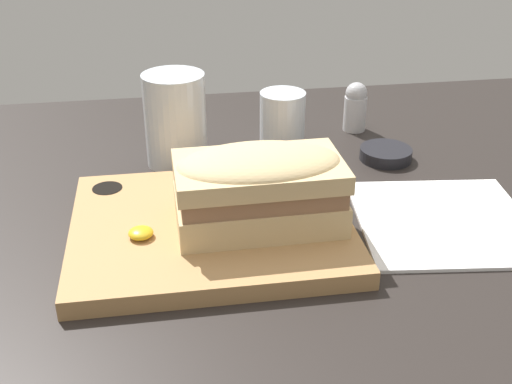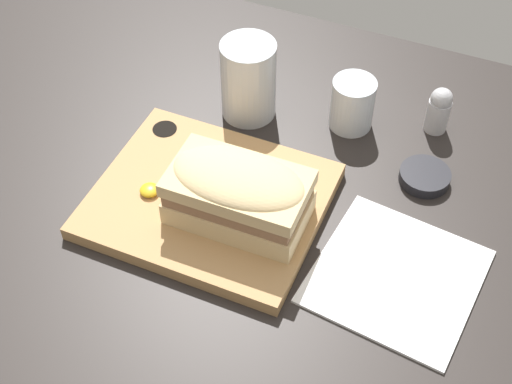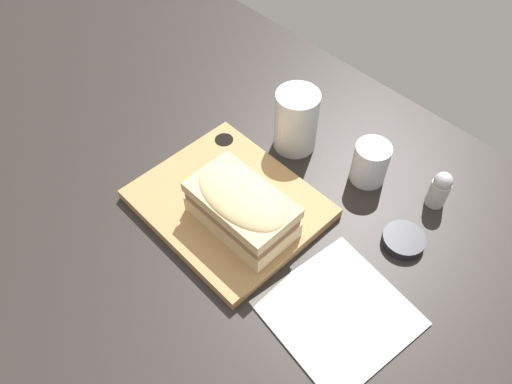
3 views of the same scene
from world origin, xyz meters
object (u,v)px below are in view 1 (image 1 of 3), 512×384
object	(u,v)px
napkin	(444,221)
salt_shaker	(355,106)
wine_glass	(282,121)
condiment_dish	(386,154)
water_glass	(176,125)
sandwich	(259,185)
serving_board	(210,227)

from	to	relation	value
napkin	salt_shaker	size ratio (longest dim) A/B	2.90
wine_glass	napkin	distance (cm)	27.05
condiment_dish	water_glass	bearing A→B (deg)	172.73
salt_shaker	condiment_dish	world-z (taller)	salt_shaker
sandwich	wine_glass	xyz separation A→B (cm)	(6.97, 23.29, -2.79)
napkin	salt_shaker	distance (cm)	27.40
water_glass	wine_glass	size ratio (longest dim) A/B	1.56
water_glass	wine_glass	distance (cm)	14.84
condiment_dish	serving_board	bearing A→B (deg)	-148.29
napkin	condiment_dish	distance (cm)	16.64
napkin	condiment_dish	xyz separation A→B (cm)	(-0.86, 16.61, 0.58)
serving_board	sandwich	distance (cm)	7.42
sandwich	wine_glass	size ratio (longest dim) A/B	2.23
wine_glass	condiment_dish	size ratio (longest dim) A/B	1.12
salt_shaker	condiment_dish	xyz separation A→B (cm)	(1.13, -10.51, -2.80)
serving_board	condiment_dish	bearing A→B (deg)	31.71
sandwich	napkin	world-z (taller)	sandwich
sandwich	condiment_dish	world-z (taller)	sandwich
water_glass	condiment_dish	world-z (taller)	water_glass
serving_board	wine_glass	bearing A→B (deg)	61.29
serving_board	salt_shaker	distance (cm)	34.72
serving_board	wine_glass	world-z (taller)	wine_glass
serving_board	condiment_dish	xyz separation A→B (cm)	(24.43, 15.10, -0.19)
serving_board	wine_glass	xyz separation A→B (cm)	(11.93, 21.78, 2.51)
salt_shaker	condiment_dish	bearing A→B (deg)	-83.86
salt_shaker	wine_glass	bearing A→B (deg)	-161.39
sandwich	napkin	size ratio (longest dim) A/B	0.82
wine_glass	condiment_dish	distance (cm)	14.43
wine_glass	napkin	size ratio (longest dim) A/B	0.37
napkin	salt_shaker	bearing A→B (deg)	94.20
wine_glass	napkin	world-z (taller)	wine_glass
sandwich	salt_shaker	bearing A→B (deg)	55.93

